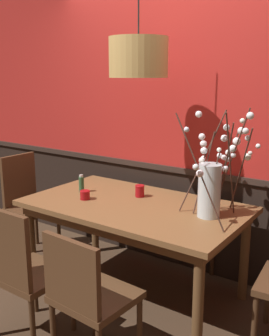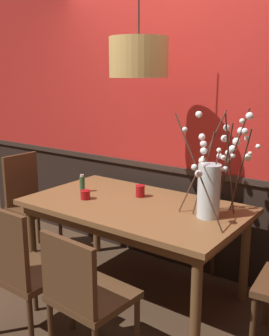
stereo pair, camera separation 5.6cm
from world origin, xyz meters
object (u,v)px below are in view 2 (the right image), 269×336
(dining_table, at_px, (135,214))
(chair_near_side_left, at_px, (21,267))
(chair_far_side_left, at_px, (169,198))
(chair_head_west_end, at_px, (29,199))
(candle_holder_nearer_center, at_px, (140,191))
(pendant_lamp, at_px, (139,58))
(condiment_bottle, at_px, (82,184))
(chair_far_side_right, at_px, (212,207))
(candle_holder_nearer_edge, at_px, (85,195))
(vase_with_blossoms, at_px, (211,184))
(chair_near_side_right, at_px, (85,293))

(dining_table, height_order, chair_near_side_left, chair_near_side_left)
(dining_table, height_order, chair_far_side_left, chair_far_side_left)
(chair_head_west_end, distance_m, candle_holder_nearer_center, 1.26)
(candle_holder_nearer_center, relative_size, pendant_lamp, 0.11)
(chair_near_side_left, relative_size, pendant_lamp, 1.03)
(condiment_bottle, distance_m, pendant_lamp, 1.17)
(chair_far_side_right, relative_size, chair_far_side_left, 1.06)
(dining_table, height_order, condiment_bottle, condiment_bottle)
(chair_head_west_end, xyz_separation_m, candle_holder_nearer_edge, (0.90, -0.15, 0.25))
(vase_with_blossoms, bearing_deg, candle_holder_nearer_edge, -167.01)
(chair_far_side_right, distance_m, vase_with_blossoms, 0.98)
(chair_far_side_left, height_order, condiment_bottle, chair_far_side_left)
(chair_head_west_end, relative_size, pendant_lamp, 1.08)
(chair_near_side_right, bearing_deg, dining_table, 107.82)
(chair_head_west_end, xyz_separation_m, candle_holder_nearer_center, (1.23, 0.16, 0.26))
(candle_holder_nearer_center, bearing_deg, condiment_bottle, -159.87)
(vase_with_blossoms, bearing_deg, chair_head_west_end, -177.60)
(chair_near_side_left, bearing_deg, pendant_lamp, 77.84)
(vase_with_blossoms, height_order, candle_holder_nearer_edge, vase_with_blossoms)
(chair_near_side_right, distance_m, vase_with_blossoms, 1.14)
(pendant_lamp, bearing_deg, chair_near_side_right, -72.11)
(chair_near_side_right, xyz_separation_m, candle_holder_nearer_edge, (-0.68, 0.75, 0.29))
(chair_near_side_left, bearing_deg, dining_table, 74.67)
(vase_with_blossoms, bearing_deg, condiment_bottle, -175.35)
(chair_near_side_right, height_order, pendant_lamp, pendant_lamp)
(chair_near_side_left, bearing_deg, vase_with_blossoms, 49.72)
(chair_head_west_end, bearing_deg, pendant_lamp, 3.96)
(chair_near_side_right, relative_size, candle_holder_nearer_edge, 10.50)
(chair_head_west_end, bearing_deg, chair_near_side_left, -41.72)
(dining_table, relative_size, chair_near_side_right, 1.94)
(condiment_bottle, bearing_deg, chair_head_west_end, 178.83)
(dining_table, distance_m, chair_head_west_end, 1.30)
(chair_far_side_left, height_order, candle_holder_nearer_edge, chair_far_side_left)
(chair_far_side_left, distance_m, chair_head_west_end, 1.40)
(chair_far_side_left, relative_size, candle_holder_nearer_edge, 11.02)
(condiment_bottle, height_order, pendant_lamp, pendant_lamp)
(chair_head_west_end, relative_size, candle_holder_nearer_center, 9.97)
(chair_head_west_end, xyz_separation_m, chair_near_side_right, (1.58, -0.90, -0.04))
(chair_near_side_right, bearing_deg, vase_with_blossoms, 71.97)
(chair_far_side_left, bearing_deg, candle_holder_nearer_center, -77.73)
(vase_with_blossoms, relative_size, candle_holder_nearer_edge, 9.31)
(chair_head_west_end, height_order, chair_near_side_left, chair_head_west_end)
(chair_near_side_left, height_order, chair_near_side_right, chair_near_side_left)
(vase_with_blossoms, distance_m, pendant_lamp, 1.08)
(chair_head_west_end, relative_size, chair_near_side_left, 1.04)
(chair_far_side_left, xyz_separation_m, vase_with_blossoms, (0.83, -0.83, 0.47))
(chair_far_side_right, height_order, chair_head_west_end, chair_head_west_end)
(dining_table, height_order, chair_far_side_right, chair_far_side_right)
(chair_near_side_left, bearing_deg, chair_far_side_left, 89.32)
(dining_table, relative_size, chair_far_side_left, 1.85)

